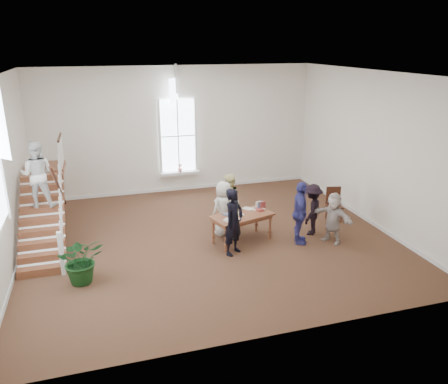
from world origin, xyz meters
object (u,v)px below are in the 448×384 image
object	(u,v)px
person_yellow	(229,201)
woman_cluster_a	(300,213)
side_chair	(334,202)
floor_plant	(81,260)
woman_cluster_c	(333,218)
police_officer	(234,222)
library_table	(242,217)
woman_cluster_b	(312,210)
elderly_woman	(224,208)

from	to	relation	value
person_yellow	woman_cluster_a	size ratio (longest dim) A/B	0.92
person_yellow	woman_cluster_a	distance (m)	2.24
person_yellow	side_chair	distance (m)	3.30
floor_plant	side_chair	size ratio (longest dim) A/B	1.08
woman_cluster_c	police_officer	bearing A→B (deg)	-120.27
library_table	floor_plant	distance (m)	4.33
person_yellow	library_table	bearing A→B (deg)	64.92
woman_cluster_a	floor_plant	bearing A→B (deg)	115.36
police_officer	woman_cluster_b	xyz separation A→B (m)	(2.51, 0.55, -0.14)
library_table	woman_cluster_b	world-z (taller)	woman_cluster_b
police_officer	woman_cluster_c	distance (m)	2.82
floor_plant	side_chair	bearing A→B (deg)	12.88
woman_cluster_a	side_chair	xyz separation A→B (m)	(1.75, 1.22, -0.29)
police_officer	woman_cluster_c	xyz separation A→B (m)	(2.81, -0.10, -0.17)
woman_cluster_c	side_chair	xyz separation A→B (m)	(0.85, 1.42, -0.13)
library_table	floor_plant	size ratio (longest dim) A/B	1.63
woman_cluster_c	floor_plant	size ratio (longest dim) A/B	1.27
person_yellow	woman_cluster_b	bearing A→B (deg)	122.56
police_officer	woman_cluster_a	size ratio (longest dim) A/B	1.01
person_yellow	side_chair	world-z (taller)	person_yellow
woman_cluster_a	woman_cluster_c	bearing A→B (deg)	-82.00
elderly_woman	floor_plant	distance (m)	4.19
elderly_woman	floor_plant	bearing A→B (deg)	1.07
side_chair	library_table	bearing A→B (deg)	-155.72
woman_cluster_a	police_officer	bearing A→B (deg)	113.39
library_table	woman_cluster_b	xyz separation A→B (m)	(2.06, -0.11, 0.05)
library_table	side_chair	bearing A→B (deg)	-4.62
woman_cluster_a	woman_cluster_b	xyz separation A→B (m)	(0.60, 0.45, -0.13)
side_chair	person_yellow	bearing A→B (deg)	-174.95
elderly_woman	woman_cluster_a	xyz separation A→B (m)	(1.81, -1.15, 0.09)
woman_cluster_b	woman_cluster_c	distance (m)	0.72
police_officer	floor_plant	xyz separation A→B (m)	(-3.76, -0.38, -0.33)
woman_cluster_b	side_chair	world-z (taller)	woman_cluster_b
woman_cluster_c	side_chair	world-z (taller)	woman_cluster_c
police_officer	person_yellow	xyz separation A→B (m)	(0.40, 1.75, -0.08)
person_yellow	floor_plant	xyz separation A→B (m)	(-4.16, -2.13, -0.25)
woman_cluster_c	side_chair	size ratio (longest dim) A/B	1.37
police_officer	floor_plant	distance (m)	3.79
police_officer	floor_plant	bearing A→B (deg)	147.85
police_officer	person_yellow	bearing A→B (deg)	39.15
woman_cluster_c	floor_plant	world-z (taller)	woman_cluster_c
elderly_woman	side_chair	distance (m)	3.57
elderly_woman	woman_cluster_b	size ratio (longest dim) A/B	1.06
police_officer	person_yellow	size ratio (longest dim) A/B	1.10
woman_cluster_b	police_officer	bearing A→B (deg)	-36.83
side_chair	woman_cluster_c	bearing A→B (deg)	-108.35
woman_cluster_c	floor_plant	bearing A→B (deg)	-115.71
woman_cluster_b	floor_plant	world-z (taller)	woman_cluster_b
police_officer	floor_plant	size ratio (longest dim) A/B	1.58
elderly_woman	woman_cluster_c	world-z (taller)	elderly_woman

